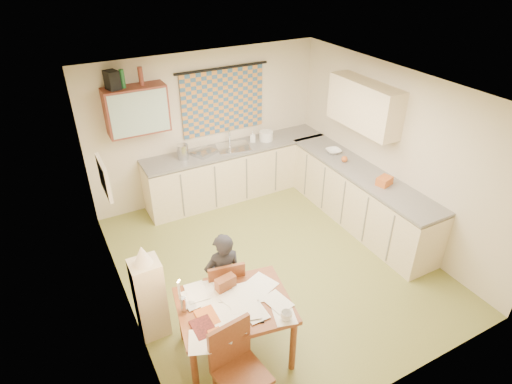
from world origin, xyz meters
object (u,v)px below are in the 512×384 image
dining_table (235,329)px  chair_far (225,298)px  stove (405,232)px  person (224,278)px  counter_right (358,197)px  shelf_stand (150,298)px  counter_back (239,171)px

dining_table → chair_far: size_ratio=1.40×
stove → chair_far: chair_far is taller
person → counter_right: bearing=-158.9°
dining_table → chair_far: chair_far is taller
person → shelf_stand: 0.85m
counter_right → dining_table: size_ratio=2.30×
dining_table → counter_right: bearing=36.0°
counter_right → stove: counter_right is taller
chair_far → person: size_ratio=0.75×
chair_far → shelf_stand: (-0.83, 0.18, 0.23)m
dining_table → chair_far: (0.12, 0.55, -0.09)m
counter_right → stove: bearing=-90.0°
shelf_stand → chair_far: bearing=-12.6°
stove → chair_far: (-2.71, 0.16, -0.14)m
dining_table → person: (0.12, 0.55, 0.23)m
counter_back → person: size_ratio=2.69×
counter_back → chair_far: counter_back is taller
stove → dining_table: (-2.84, -0.39, -0.04)m
counter_back → shelf_stand: 3.27m
chair_far → stove: bearing=-173.3°
counter_back → person: bearing=-119.6°
counter_right → person: 2.85m
person → shelf_stand: person is taller
counter_right → stove: size_ratio=3.47×
counter_right → shelf_stand: shelf_stand is taller
counter_right → dining_table: counter_right is taller
chair_far → counter_back: bearing=-109.6°
chair_far → shelf_stand: shelf_stand is taller
stove → shelf_stand: (-3.54, 0.34, 0.09)m
counter_back → shelf_stand: shelf_stand is taller
chair_far → person: bearing=70.5°
stove → chair_far: size_ratio=0.92×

